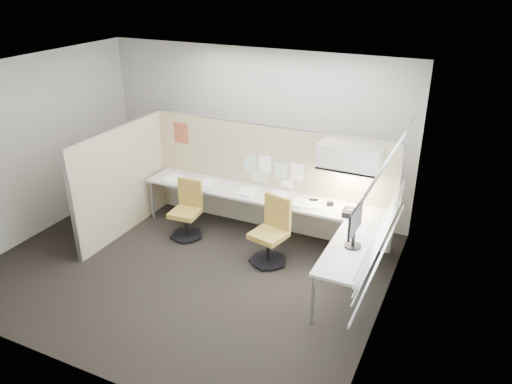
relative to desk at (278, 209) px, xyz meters
The scene contains 28 objects.
floor 1.58m from the desk, 129.58° to the right, with size 5.50×4.50×0.01m, color black.
ceiling 2.64m from the desk, 129.58° to the right, with size 5.50×4.50×0.01m, color white.
wall_back 1.66m from the desk, 129.62° to the left, with size 5.50×0.02×2.80m, color beige.
wall_front 3.59m from the desk, 105.41° to the right, with size 5.50×0.02×2.80m, color beige.
wall_left 3.93m from the desk, 162.99° to the right, with size 0.02×4.50×2.80m, color beige.
wall_right 2.28m from the desk, 31.75° to the right, with size 0.02×4.50×2.80m, color beige.
window_pane 2.32m from the desk, 32.11° to the right, with size 0.01×2.80×1.30m, color #97A2B0.
partition_back 0.67m from the desk, 128.75° to the left, with size 4.10×0.06×1.75m, color tan.
partition_left 2.52m from the desk, 165.56° to the right, with size 0.06×2.20×1.75m, color tan.
desk is the anchor object (origin of this frame).
overhead_bin 1.35m from the desk, 15.24° to the left, with size 0.90×0.36×0.38m, color beige.
task_light_strip 1.22m from the desk, 15.24° to the left, with size 0.60×0.06×0.02m, color #FFEABF.
pinned_papers 0.69m from the desk, 124.37° to the left, with size 1.01×0.00×0.47m.
poster 2.19m from the desk, 167.47° to the left, with size 0.28×0.00×0.35m, color #EF4D1E.
chair_left 1.47m from the desk, 165.86° to the right, with size 0.48×0.49×0.92m.
chair_right 0.51m from the desk, 78.36° to the right, with size 0.55×0.57×0.98m.
monitor 1.65m from the desk, 30.53° to the right, with size 0.22×0.52×0.55m.
phone 1.11m from the desk, ahead, with size 0.21×0.20×0.12m.
stapler 0.55m from the desk, 24.94° to the left, with size 0.14×0.04×0.05m, color black.
tape_dispenser 0.79m from the desk, 16.02° to the left, with size 0.10×0.06×0.06m, color black.
coat_hook 3.04m from the desk, 149.10° to the right, with size 0.18×0.42×1.28m.
paper_stack_0 1.98m from the desk, behind, with size 0.23×0.30×0.02m, color white.
paper_stack_1 1.33m from the desk, behind, with size 0.23×0.30×0.02m, color white.
paper_stack_2 0.60m from the desk, behind, with size 0.23×0.30×0.05m, color white.
paper_stack_3 0.28m from the desk, 115.08° to the left, with size 0.23×0.30×0.01m, color white.
paper_stack_4 0.54m from the desk, 13.60° to the left, with size 0.23×0.30×0.02m, color white.
paper_stack_5 1.40m from the desk, 16.17° to the right, with size 0.23×0.30×0.02m, color white.
paper_stack_6 0.35m from the desk, 10.99° to the left, with size 0.23×0.30×0.04m, color white.
Camera 1 is at (3.52, -5.17, 4.02)m, focal length 35.00 mm.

